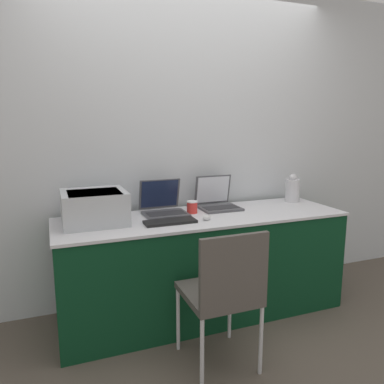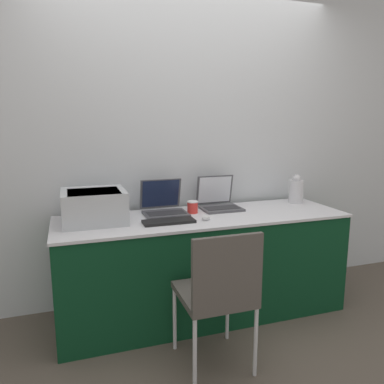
{
  "view_description": "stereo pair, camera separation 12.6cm",
  "coord_description": "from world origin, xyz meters",
  "px_view_note": "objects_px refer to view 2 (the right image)",
  "views": [
    {
      "loc": [
        -1.07,
        -2.21,
        1.49
      ],
      "look_at": [
        -0.08,
        0.36,
        0.97
      ],
      "focal_mm": 35.0,
      "sensor_mm": 36.0,
      "label": 1
    },
    {
      "loc": [
        -0.95,
        -2.25,
        1.49
      ],
      "look_at": [
        -0.08,
        0.36,
        0.97
      ],
      "focal_mm": 35.0,
      "sensor_mm": 36.0,
      "label": 2
    }
  ],
  "objects_px": {
    "laptop_left": "(164,206)",
    "coffee_cup": "(193,207)",
    "mouse": "(206,218)",
    "metal_pitcher": "(296,190)",
    "chair": "(218,289)",
    "printer": "(94,205)",
    "laptop_right": "(219,201)",
    "external_keyboard": "(169,221)"
  },
  "relations": [
    {
      "from": "mouse",
      "to": "metal_pitcher",
      "type": "xyz_separation_m",
      "value": [
        0.96,
        0.31,
        0.09
      ]
    },
    {
      "from": "printer",
      "to": "metal_pitcher",
      "type": "bearing_deg",
      "value": 3.22
    },
    {
      "from": "mouse",
      "to": "metal_pitcher",
      "type": "distance_m",
      "value": 1.01
    },
    {
      "from": "printer",
      "to": "external_keyboard",
      "type": "bearing_deg",
      "value": -21.27
    },
    {
      "from": "printer",
      "to": "laptop_right",
      "type": "relative_size",
      "value": 1.38
    },
    {
      "from": "printer",
      "to": "coffee_cup",
      "type": "bearing_deg",
      "value": 2.2
    },
    {
      "from": "laptop_right",
      "to": "mouse",
      "type": "xyz_separation_m",
      "value": [
        -0.24,
        -0.33,
        -0.04
      ]
    },
    {
      "from": "laptop_left",
      "to": "laptop_right",
      "type": "height_order",
      "value": "laptop_right"
    },
    {
      "from": "external_keyboard",
      "to": "printer",
      "type": "bearing_deg",
      "value": 158.73
    },
    {
      "from": "laptop_left",
      "to": "external_keyboard",
      "type": "height_order",
      "value": "laptop_left"
    },
    {
      "from": "laptop_right",
      "to": "coffee_cup",
      "type": "xyz_separation_m",
      "value": [
        -0.25,
        -0.08,
        -0.01
      ]
    },
    {
      "from": "mouse",
      "to": "external_keyboard",
      "type": "bearing_deg",
      "value": 175.05
    },
    {
      "from": "external_keyboard",
      "to": "chair",
      "type": "relative_size",
      "value": 0.41
    },
    {
      "from": "printer",
      "to": "external_keyboard",
      "type": "distance_m",
      "value": 0.54
    },
    {
      "from": "laptop_left",
      "to": "chair",
      "type": "distance_m",
      "value": 0.91
    },
    {
      "from": "laptop_left",
      "to": "coffee_cup",
      "type": "distance_m",
      "value": 0.22
    },
    {
      "from": "laptop_right",
      "to": "mouse",
      "type": "relative_size",
      "value": 5.02
    },
    {
      "from": "metal_pitcher",
      "to": "chair",
      "type": "height_order",
      "value": "metal_pitcher"
    },
    {
      "from": "printer",
      "to": "mouse",
      "type": "distance_m",
      "value": 0.8
    },
    {
      "from": "external_keyboard",
      "to": "coffee_cup",
      "type": "height_order",
      "value": "coffee_cup"
    },
    {
      "from": "printer",
      "to": "laptop_left",
      "type": "xyz_separation_m",
      "value": [
        0.53,
        0.09,
        -0.07
      ]
    },
    {
      "from": "laptop_left",
      "to": "mouse",
      "type": "distance_m",
      "value": 0.38
    },
    {
      "from": "printer",
      "to": "chair",
      "type": "distance_m",
      "value": 1.06
    },
    {
      "from": "printer",
      "to": "chair",
      "type": "xyz_separation_m",
      "value": [
        0.64,
        -0.76,
        -0.39
      ]
    },
    {
      "from": "laptop_right",
      "to": "chair",
      "type": "bearing_deg",
      "value": -112.45
    },
    {
      "from": "laptop_left",
      "to": "external_keyboard",
      "type": "xyz_separation_m",
      "value": [
        -0.04,
        -0.28,
        -0.05
      ]
    },
    {
      "from": "mouse",
      "to": "metal_pitcher",
      "type": "bearing_deg",
      "value": 18.0
    },
    {
      "from": "coffee_cup",
      "to": "laptop_right",
      "type": "bearing_deg",
      "value": 18.18
    },
    {
      "from": "laptop_left",
      "to": "external_keyboard",
      "type": "distance_m",
      "value": 0.29
    },
    {
      "from": "external_keyboard",
      "to": "laptop_right",
      "type": "bearing_deg",
      "value": 31.05
    },
    {
      "from": "external_keyboard",
      "to": "coffee_cup",
      "type": "relative_size",
      "value": 3.89
    },
    {
      "from": "metal_pitcher",
      "to": "chair",
      "type": "distance_m",
      "value": 1.43
    },
    {
      "from": "mouse",
      "to": "metal_pitcher",
      "type": "height_order",
      "value": "metal_pitcher"
    },
    {
      "from": "laptop_right",
      "to": "coffee_cup",
      "type": "relative_size",
      "value": 3.35
    },
    {
      "from": "laptop_right",
      "to": "chair",
      "type": "xyz_separation_m",
      "value": [
        -0.36,
        -0.87,
        -0.32
      ]
    },
    {
      "from": "laptop_left",
      "to": "metal_pitcher",
      "type": "distance_m",
      "value": 1.19
    },
    {
      "from": "printer",
      "to": "coffee_cup",
      "type": "xyz_separation_m",
      "value": [
        0.74,
        0.03,
        -0.08
      ]
    },
    {
      "from": "laptop_left",
      "to": "external_keyboard",
      "type": "relative_size",
      "value": 0.89
    },
    {
      "from": "printer",
      "to": "coffee_cup",
      "type": "height_order",
      "value": "printer"
    },
    {
      "from": "laptop_right",
      "to": "external_keyboard",
      "type": "xyz_separation_m",
      "value": [
        -0.5,
        -0.3,
        -0.05
      ]
    },
    {
      "from": "laptop_left",
      "to": "chair",
      "type": "bearing_deg",
      "value": -82.54
    },
    {
      "from": "mouse",
      "to": "chair",
      "type": "height_order",
      "value": "chair"
    }
  ]
}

